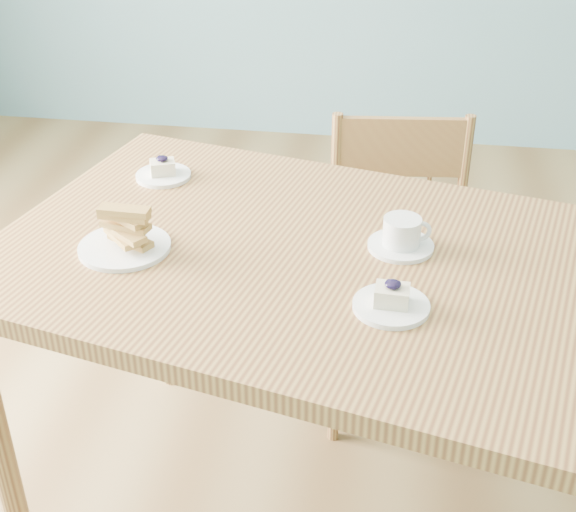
{
  "coord_description": "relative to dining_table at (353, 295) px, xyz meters",
  "views": [
    {
      "loc": [
        -0.06,
        -1.61,
        1.71
      ],
      "look_at": [
        -0.29,
        -0.12,
        0.8
      ],
      "focal_mm": 50.0,
      "sensor_mm": 36.0,
      "label": 1
    }
  ],
  "objects": [
    {
      "name": "biscotti_plate",
      "position": [
        -0.49,
        -0.02,
        0.12
      ],
      "size": [
        0.2,
        0.2,
        0.11
      ],
      "rotation": [
        0.0,
        0.0,
        -0.39
      ],
      "color": "silver",
      "rests_on": "dining_table"
    },
    {
      "name": "coffee_cup",
      "position": [
        0.09,
        0.07,
        0.11
      ],
      "size": [
        0.14,
        0.14,
        0.07
      ],
      "rotation": [
        0.0,
        0.0,
        0.18
      ],
      "color": "silver",
      "rests_on": "dining_table"
    },
    {
      "name": "dining_table",
      "position": [
        0.0,
        0.0,
        0.0
      ],
      "size": [
        1.71,
        1.22,
        0.83
      ],
      "rotation": [
        0.0,
        0.0,
        -0.23
      ],
      "color": "#A47A3E",
      "rests_on": "ground"
    },
    {
      "name": "cheesecake_plate_far",
      "position": [
        -0.51,
        0.34,
        0.1
      ],
      "size": [
        0.14,
        0.14,
        0.06
      ],
      "rotation": [
        0.0,
        0.0,
        0.37
      ],
      "color": "silver",
      "rests_on": "dining_table"
    },
    {
      "name": "cheesecake_plate_near",
      "position": [
        0.08,
        -0.16,
        0.1
      ],
      "size": [
        0.15,
        0.15,
        0.06
      ],
      "rotation": [
        0.0,
        0.0,
        -0.04
      ],
      "color": "silver",
      "rests_on": "dining_table"
    },
    {
      "name": "dining_chair",
      "position": [
        0.09,
        0.57,
        -0.29
      ],
      "size": [
        0.45,
        0.43,
        0.89
      ],
      "rotation": [
        0.0,
        0.0,
        0.11
      ],
      "color": "#A47A3E",
      "rests_on": "ground"
    }
  ]
}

